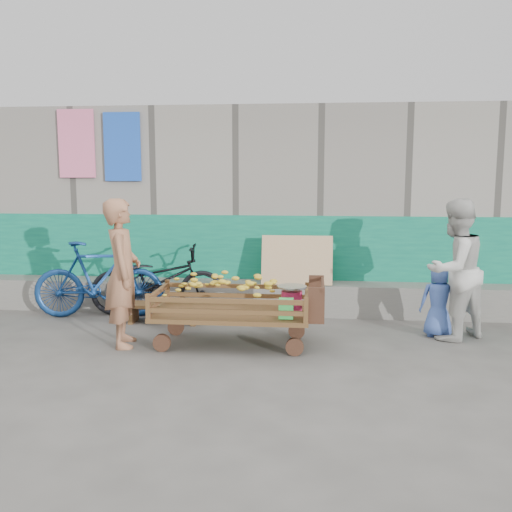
# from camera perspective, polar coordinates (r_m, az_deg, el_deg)

# --- Properties ---
(ground) EXTENTS (80.00, 80.00, 0.00)m
(ground) POSITION_cam_1_polar(r_m,az_deg,el_deg) (6.10, 0.48, -11.00)
(ground) COLOR #4E4C47
(ground) RESTS_ON ground
(building_wall) EXTENTS (12.00, 3.50, 3.00)m
(building_wall) POSITION_cam_1_polar(r_m,az_deg,el_deg) (9.82, 2.73, 5.07)
(building_wall) COLOR gray
(building_wall) RESTS_ON ground
(banana_cart) EXTENTS (1.99, 0.91, 0.85)m
(banana_cart) POSITION_cam_1_polar(r_m,az_deg,el_deg) (6.70, -2.76, -4.15)
(banana_cart) COLOR brown
(banana_cart) RESTS_ON ground
(bench) EXTENTS (1.07, 0.32, 0.27)m
(bench) POSITION_cam_1_polar(r_m,az_deg,el_deg) (7.85, -9.20, -5.22)
(bench) COLOR brown
(bench) RESTS_ON ground
(vendor_man) EXTENTS (0.56, 0.71, 1.73)m
(vendor_man) POSITION_cam_1_polar(r_m,az_deg,el_deg) (6.81, -13.19, -1.66)
(vendor_man) COLOR #A56C4C
(vendor_man) RESTS_ON ground
(woman) EXTENTS (1.06, 1.02, 1.72)m
(woman) POSITION_cam_1_polar(r_m,az_deg,el_deg) (7.30, 19.24, -1.30)
(woman) COLOR silver
(woman) RESTS_ON ground
(child) EXTENTS (0.47, 0.32, 0.92)m
(child) POSITION_cam_1_polar(r_m,az_deg,el_deg) (7.42, 17.80, -4.24)
(child) COLOR #4160B5
(child) RESTS_ON ground
(bicycle_dark) EXTENTS (1.97, 0.88, 1.00)m
(bicycle_dark) POSITION_cam_1_polar(r_m,az_deg,el_deg) (8.24, -9.82, -2.43)
(bicycle_dark) COLOR black
(bicycle_dark) RESTS_ON ground
(bicycle_blue) EXTENTS (1.85, 0.79, 1.08)m
(bicycle_blue) POSITION_cam_1_polar(r_m,az_deg,el_deg) (8.29, -15.47, -2.27)
(bicycle_blue) COLOR navy
(bicycle_blue) RESTS_ON ground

